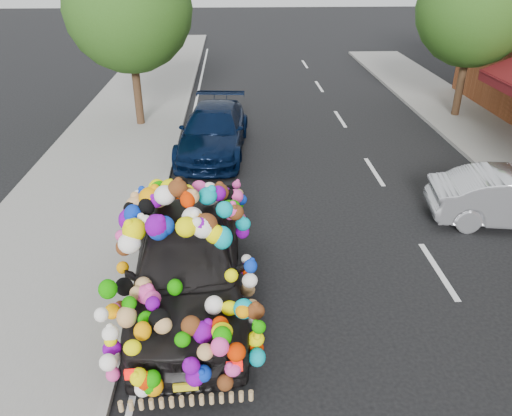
% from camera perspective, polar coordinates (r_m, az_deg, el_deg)
% --- Properties ---
extents(ground, '(100.00, 100.00, 0.00)m').
position_cam_1_polar(ground, '(9.97, 0.42, -7.73)').
color(ground, black).
rests_on(ground, ground).
extents(sidewalk, '(4.00, 60.00, 0.12)m').
position_cam_1_polar(sidewalk, '(10.64, -23.59, -7.46)').
color(sidewalk, gray).
rests_on(sidewalk, ground).
extents(kerb, '(0.15, 60.00, 0.13)m').
position_cam_1_polar(kerb, '(10.10, -13.13, -7.59)').
color(kerb, gray).
rests_on(kerb, ground).
extents(lane_markings, '(6.00, 50.00, 0.01)m').
position_cam_1_polar(lane_markings, '(10.75, 20.09, -6.71)').
color(lane_markings, silver).
rests_on(lane_markings, ground).
extents(tree_near_sidewalk, '(4.20, 4.20, 6.13)m').
position_cam_1_polar(tree_near_sidewalk, '(18.02, -14.40, 21.29)').
color(tree_near_sidewalk, '#332114').
rests_on(tree_near_sidewalk, ground).
extents(tree_far_b, '(4.00, 4.00, 5.90)m').
position_cam_1_polar(tree_far_b, '(20.08, 23.73, 20.15)').
color(tree_far_b, '#332114').
rests_on(tree_far_b, ground).
extents(plush_art_car, '(2.61, 5.22, 2.32)m').
position_cam_1_polar(plush_art_car, '(8.72, -8.01, -4.30)').
color(plush_art_car, black).
rests_on(plush_art_car, ground).
extents(navy_sedan, '(2.40, 4.98, 1.40)m').
position_cam_1_polar(navy_sedan, '(15.79, -4.89, 8.80)').
color(navy_sedan, black).
rests_on(navy_sedan, ground).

